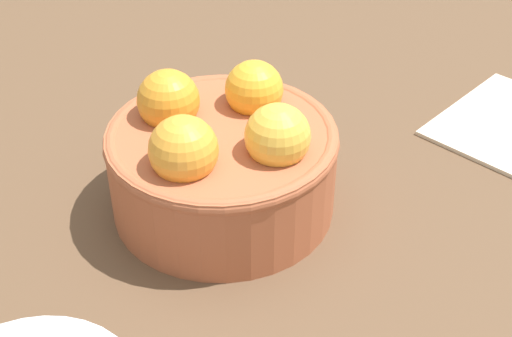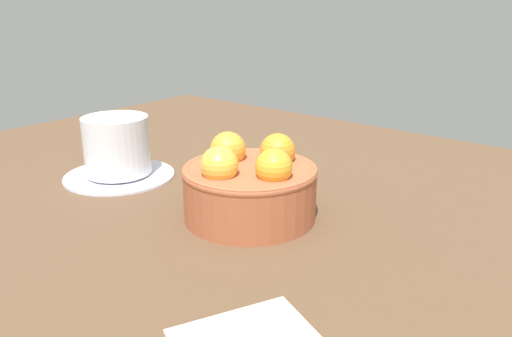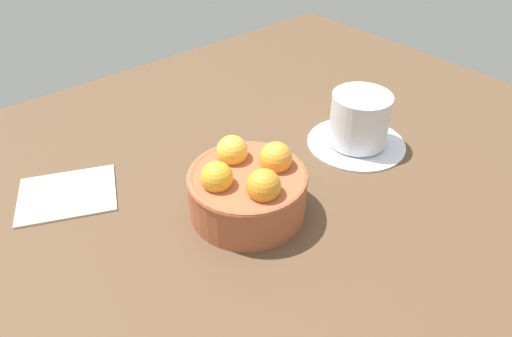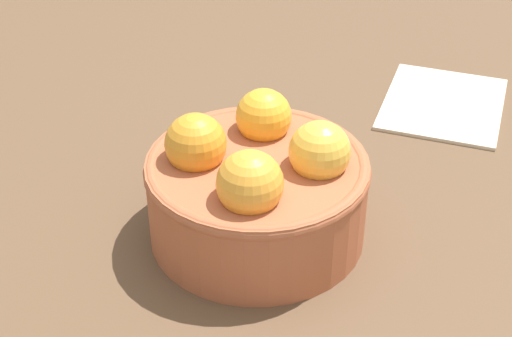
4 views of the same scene
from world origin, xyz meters
The scene contains 2 objects.
ground_plane centered at (0.00, 0.00, -1.78)cm, with size 117.25×92.39×3.56cm, color brown.
terracotta_bowl centered at (0.03, -0.01, 3.76)cm, with size 14.37×14.37×8.76cm.
Camera 1 is at (33.47, 13.70, 29.85)cm, focal length 50.29 mm.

